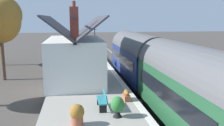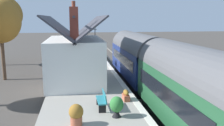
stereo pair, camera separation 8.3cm
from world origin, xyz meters
name	(u,v)px [view 1 (the left image)]	position (x,y,z in m)	size (l,w,h in m)	color
ground_plane	(125,80)	(0.00, 0.00, 0.00)	(160.00, 160.00, 0.00)	#423D38
platform	(85,77)	(0.00, 3.61, 0.50)	(32.00, 5.22, 1.00)	gray
platform_edge_coping	(112,70)	(0.00, 1.18, 1.01)	(32.00, 0.36, 0.02)	beige
rail_near	(142,79)	(0.00, -1.62, 0.07)	(52.00, 0.08, 0.14)	gray
rail_far	(127,80)	(0.00, -0.18, 0.07)	(52.00, 0.08, 0.14)	gray
train	(155,68)	(-5.42, -0.90, 2.22)	(19.99, 2.73, 4.32)	black
station_building	(75,58)	(-3.24, 4.43, 2.69)	(7.24, 4.03, 5.63)	white
bench_mid_platform	(87,57)	(5.03, 3.14, 1.48)	(1.41, 0.47, 0.88)	#26727F
bench_near_building	(103,100)	(-9.05, 3.13, 1.48)	(1.40, 0.44, 0.88)	#26727F
bench_by_lamp	(87,53)	(7.83, 2.95, 1.48)	(1.41, 0.48, 0.88)	#26727F
planter_by_door	(117,106)	(-10.21, 2.59, 1.53)	(0.64, 0.64, 0.99)	black
planter_bench_right	(126,95)	(-7.99, 1.67, 1.28)	(0.73, 0.32, 0.59)	#9E5138
planter_edge_near	(75,54)	(7.88, 4.40, 1.36)	(0.53, 0.53, 0.74)	gray
planter_edge_far	(77,114)	(-10.80, 4.45, 1.49)	(0.62, 0.62, 0.94)	#9E5138
lamp_post_platform	(95,34)	(9.40, 1.89, 3.64)	(0.32, 0.50, 3.80)	black
station_sign_board	(100,53)	(2.39, 2.02, 2.19)	(0.96, 0.06, 1.57)	black
tree_far_right	(0,21)	(1.98, 10.87, 5.33)	(3.84, 3.57, 7.34)	#4C3828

